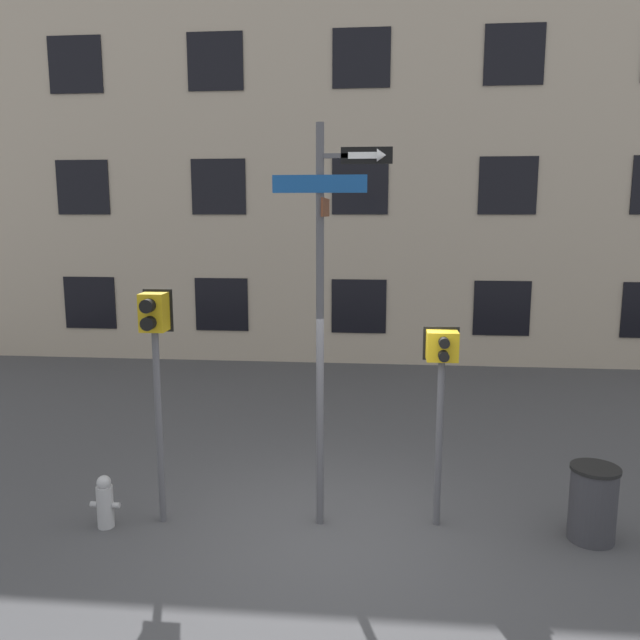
# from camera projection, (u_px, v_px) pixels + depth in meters

# --- Properties ---
(ground_plane) EXTENTS (60.00, 60.00, 0.00)m
(ground_plane) POSITION_uv_depth(u_px,v_px,m) (333.00, 537.00, 7.16)
(ground_plane) COLOR #424244
(building_facade) EXTENTS (24.00, 0.64, 11.53)m
(building_facade) POSITION_uv_depth(u_px,v_px,m) (361.00, 125.00, 14.84)
(building_facade) COLOR tan
(building_facade) RESTS_ON ground_plane
(street_sign_pole) EXTENTS (1.31, 0.88, 4.65)m
(street_sign_pole) POSITION_uv_depth(u_px,v_px,m) (325.00, 295.00, 7.03)
(street_sign_pole) COLOR #4C4C51
(street_sign_pole) RESTS_ON ground_plane
(pedestrian_signal_left) EXTENTS (0.35, 0.40, 2.81)m
(pedestrian_signal_left) POSITION_uv_depth(u_px,v_px,m) (155.00, 344.00, 7.17)
(pedestrian_signal_left) COLOR #4C4C51
(pedestrian_signal_left) RESTS_ON ground_plane
(pedestrian_signal_right) EXTENTS (0.41, 0.40, 2.38)m
(pedestrian_signal_right) POSITION_uv_depth(u_px,v_px,m) (441.00, 371.00, 7.15)
(pedestrian_signal_right) COLOR #4C4C51
(pedestrian_signal_right) RESTS_ON ground_plane
(fire_hydrant) EXTENTS (0.35, 0.19, 0.64)m
(fire_hydrant) POSITION_uv_depth(u_px,v_px,m) (105.00, 502.00, 7.35)
(fire_hydrant) COLOR #A5A5A8
(fire_hydrant) RESTS_ON ground_plane
(trash_bin) EXTENTS (0.54, 0.54, 0.87)m
(trash_bin) POSITION_uv_depth(u_px,v_px,m) (593.00, 503.00, 7.04)
(trash_bin) COLOR #333338
(trash_bin) RESTS_ON ground_plane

